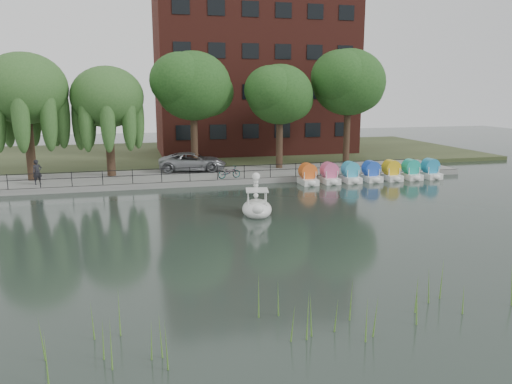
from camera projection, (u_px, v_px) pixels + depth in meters
name	position (u px, v px, depth m)	size (l,w,h in m)	color
ground_plane	(267.00, 236.00, 23.80)	(120.00, 120.00, 0.00)	#35413A
promenade	(211.00, 176.00, 38.92)	(40.00, 6.00, 0.40)	gray
kerb	(218.00, 183.00, 36.13)	(40.00, 0.25, 0.40)	gray
land_strip	(189.00, 154.00, 52.20)	(60.00, 22.00, 0.36)	#47512D
railing	(217.00, 169.00, 36.13)	(32.00, 0.05, 1.00)	black
apartment_building	(254.00, 65.00, 52.03)	(20.00, 10.07, 18.00)	#4C1E16
willow_left	(25.00, 89.00, 34.86)	(5.88, 5.88, 9.01)	#473323
willow_mid	(107.00, 98.00, 36.81)	(5.32, 5.32, 8.15)	#473323
broadleaf_center	(193.00, 86.00, 39.19)	(6.00, 6.00, 9.25)	#473323
broadleaf_right	(280.00, 95.00, 40.57)	(5.40, 5.40, 8.32)	#473323
broadleaf_far	(349.00, 83.00, 42.90)	(6.30, 6.30, 9.71)	#473323
minivan	(193.00, 160.00, 40.00)	(6.12, 2.81, 1.70)	gray
bicycle	(229.00, 171.00, 36.76)	(1.72, 0.60, 1.00)	gray
pedestrian	(37.00, 170.00, 34.22)	(0.71, 0.48, 1.98)	black
swan_boat	(257.00, 206.00, 27.80)	(2.15, 2.90, 2.22)	white
pedal_boat_row	(371.00, 173.00, 37.83)	(11.35, 1.70, 1.40)	white
reed_bank	(415.00, 299.00, 15.16)	(24.00, 2.40, 1.20)	#669938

